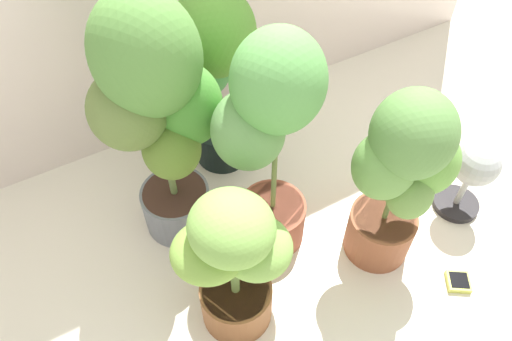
# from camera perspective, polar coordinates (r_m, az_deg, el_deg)

# --- Properties ---
(ground_plane) EXTENTS (8.00, 8.00, 0.00)m
(ground_plane) POSITION_cam_1_polar(r_m,az_deg,el_deg) (1.91, 4.52, -9.07)
(ground_plane) COLOR silver
(ground_plane) RESTS_ON ground
(potted_plant_back_center) EXTENTS (0.40, 0.38, 0.80)m
(potted_plant_back_center) POSITION_cam_1_polar(r_m,az_deg,el_deg) (1.85, -5.12, 12.09)
(potted_plant_back_center) COLOR black
(potted_plant_back_center) RESTS_ON ground
(potted_plant_center) EXTENTS (0.38, 0.32, 0.92)m
(potted_plant_center) POSITION_cam_1_polar(r_m,az_deg,el_deg) (1.50, 1.44, 3.97)
(potted_plant_center) COLOR #974B34
(potted_plant_center) RESTS_ON ground
(potted_plant_front_left) EXTENTS (0.42, 0.33, 0.63)m
(potted_plant_front_left) POSITION_cam_1_polar(r_m,az_deg,el_deg) (1.47, -2.52, -10.34)
(potted_plant_front_left) COLOR brown
(potted_plant_front_left) RESTS_ON ground
(potted_plant_front_right) EXTENTS (0.41, 0.35, 0.75)m
(potted_plant_front_right) POSITION_cam_1_polar(r_m,az_deg,el_deg) (1.62, 16.41, -0.45)
(potted_plant_front_right) COLOR #965436
(potted_plant_front_right) RESTS_ON ground
(potted_plant_back_left) EXTENTS (0.47, 0.42, 1.00)m
(potted_plant_back_left) POSITION_cam_1_polar(r_m,az_deg,el_deg) (1.55, -11.25, 6.72)
(potted_plant_back_left) COLOR slate
(potted_plant_back_left) RESTS_ON ground
(hygrometer_box) EXTENTS (0.11, 0.11, 0.03)m
(hygrometer_box) POSITION_cam_1_polar(r_m,az_deg,el_deg) (1.96, 22.26, -11.75)
(hygrometer_box) COLOR #CBD14D
(hygrometer_box) RESTS_ON ground
(floor_fan) EXTENTS (0.24, 0.24, 0.35)m
(floor_fan) POSITION_cam_1_polar(r_m,az_deg,el_deg) (2.00, 23.76, 0.13)
(floor_fan) COLOR black
(floor_fan) RESTS_ON ground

